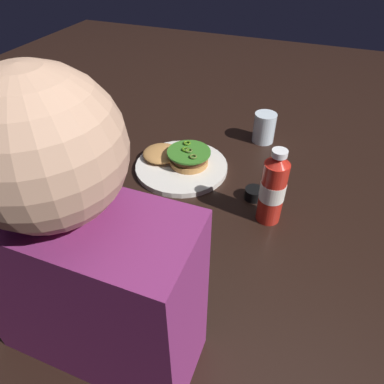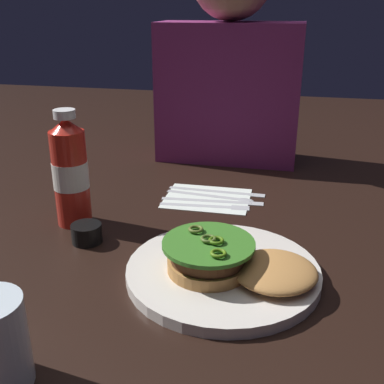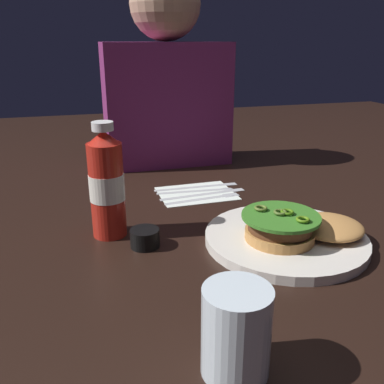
% 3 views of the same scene
% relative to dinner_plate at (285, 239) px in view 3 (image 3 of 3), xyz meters
% --- Properties ---
extents(ground_plane, '(3.00, 3.00, 0.00)m').
position_rel_dinner_plate_xyz_m(ground_plane, '(-0.13, 0.01, -0.01)').
color(ground_plane, black).
extents(dinner_plate, '(0.29, 0.29, 0.02)m').
position_rel_dinner_plate_xyz_m(dinner_plate, '(0.00, 0.00, 0.00)').
color(dinner_plate, silver).
rests_on(dinner_plate, ground_plane).
extents(burger_sandwich, '(0.22, 0.13, 0.05)m').
position_rel_dinner_plate_xyz_m(burger_sandwich, '(0.02, -0.01, 0.03)').
color(burger_sandwich, '#BB8043').
rests_on(burger_sandwich, dinner_plate).
extents(ketchup_bottle, '(0.06, 0.06, 0.21)m').
position_rel_dinner_plate_xyz_m(ketchup_bottle, '(-0.30, 0.12, 0.09)').
color(ketchup_bottle, red).
rests_on(ketchup_bottle, ground_plane).
extents(water_glass, '(0.08, 0.08, 0.10)m').
position_rel_dinner_plate_xyz_m(water_glass, '(-0.20, -0.26, 0.04)').
color(water_glass, silver).
rests_on(water_glass, ground_plane).
extents(condiment_cup, '(0.05, 0.05, 0.03)m').
position_rel_dinner_plate_xyz_m(condiment_cup, '(-0.24, 0.06, 0.01)').
color(condiment_cup, black).
rests_on(condiment_cup, ground_plane).
extents(napkin, '(0.18, 0.14, 0.00)m').
position_rel_dinner_plate_xyz_m(napkin, '(-0.08, 0.29, -0.01)').
color(napkin, white).
rests_on(napkin, ground_plane).
extents(fork_utensil, '(0.18, 0.03, 0.00)m').
position_rel_dinner_plate_xyz_m(fork_utensil, '(-0.06, 0.25, -0.00)').
color(fork_utensil, silver).
rests_on(fork_utensil, napkin).
extents(butter_knife, '(0.21, 0.03, 0.00)m').
position_rel_dinner_plate_xyz_m(butter_knife, '(-0.05, 0.28, -0.00)').
color(butter_knife, silver).
rests_on(butter_knife, napkin).
extents(spoon_utensil, '(0.19, 0.03, 0.00)m').
position_rel_dinner_plate_xyz_m(spoon_utensil, '(-0.05, 0.30, -0.00)').
color(spoon_utensil, silver).
rests_on(spoon_utensil, napkin).
extents(steak_knife, '(0.21, 0.02, 0.00)m').
position_rel_dinner_plate_xyz_m(steak_knife, '(-0.05, 0.33, -0.00)').
color(steak_knife, silver).
rests_on(steak_knife, napkin).
extents(diner_person, '(0.35, 0.19, 0.53)m').
position_rel_dinner_plate_xyz_m(diner_person, '(-0.08, 0.57, 0.24)').
color(diner_person, '#792760').
rests_on(diner_person, ground_plane).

